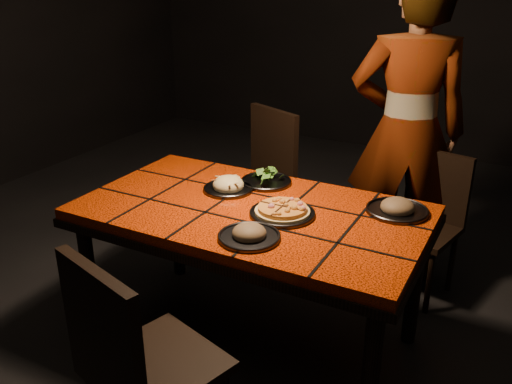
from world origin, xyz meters
The scene contains 11 objects.
room_shell centered at (0.00, 0.00, 1.50)m, with size 6.04×7.04×3.08m.
dining_table centered at (0.00, 0.00, 0.67)m, with size 1.62×0.92×0.75m.
chair_near centered at (0.03, -0.91, 0.54)m, with size 0.53×0.53×0.94m.
chair_far_left centered at (-0.42, 0.89, 0.55)m, with size 0.57×0.57×0.96m.
chair_far_right centered at (0.65, 0.92, 0.48)m, with size 0.45×0.45×0.83m.
diner centered at (0.46, 1.02, 0.92)m, with size 0.67×0.44×1.83m, color brown.
plate_pizza centered at (0.17, -0.01, 0.77)m, with size 0.30×0.30×0.04m.
plate_pasta centered at (-0.20, 0.13, 0.77)m, with size 0.25×0.25×0.08m.
plate_salad centered at (-0.08, 0.31, 0.78)m, with size 0.27×0.27×0.07m.
plate_mushroom_a centered at (0.14, -0.28, 0.77)m, with size 0.26×0.26×0.09m.
plate_mushroom_b centered at (0.62, 0.26, 0.77)m, with size 0.29×0.29×0.09m.
Camera 1 is at (1.11, -2.03, 1.79)m, focal length 38.00 mm.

